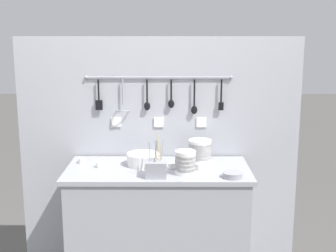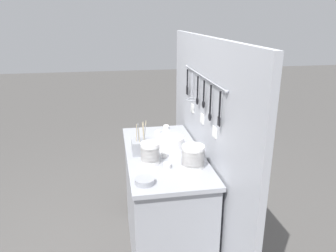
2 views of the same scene
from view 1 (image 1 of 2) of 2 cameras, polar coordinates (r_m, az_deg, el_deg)
name	(u,v)px [view 1 (image 1 of 2)]	position (r m, az deg, el deg)	size (l,w,h in m)	color
counter	(158,234)	(3.29, -1.20, -13.04)	(1.22, 0.57, 0.95)	#9EA0A8
back_wall	(159,161)	(3.44, -1.10, -4.29)	(2.02, 0.11, 1.80)	#A8AAB2
bowl_stack_nested_right	(185,162)	(2.98, 2.13, -4.46)	(0.13, 0.13, 0.15)	white
bowl_stack_wide_centre	(200,151)	(3.25, 3.90, -3.02)	(0.16, 0.16, 0.15)	white
plate_stack	(143,159)	(3.17, -3.04, -4.08)	(0.22, 0.22, 0.08)	white
steel_mixing_bowl	(232,175)	(2.95, 7.86, -5.92)	(0.12, 0.12, 0.03)	#93969E
cutlery_caddy	(156,168)	(2.94, -1.45, -5.16)	(0.13, 0.13, 0.26)	#93969E
cup_back_right	(100,165)	(3.16, -8.32, -4.71)	(0.05, 0.05, 0.04)	white
cup_front_right	(82,161)	(3.27, -10.44, -4.18)	(0.05, 0.05, 0.04)	white
cup_centre	(172,166)	(3.10, 0.48, -4.88)	(0.05, 0.05, 0.04)	white
cup_edge_far	(200,166)	(3.10, 3.87, -4.94)	(0.05, 0.05, 0.04)	white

